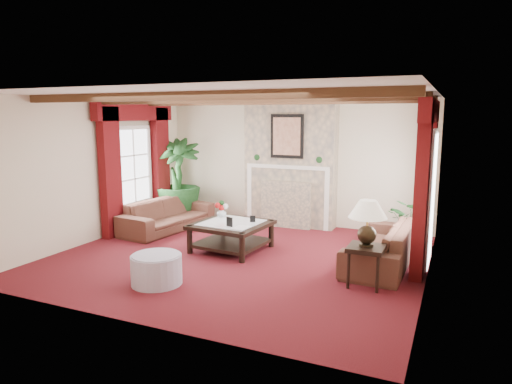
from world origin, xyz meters
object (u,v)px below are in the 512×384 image
at_px(sofa_right, 382,238).
at_px(side_table, 365,266).
at_px(coffee_table, 231,236).
at_px(ottoman, 157,270).
at_px(sofa_left, 168,210).
at_px(potted_palm, 178,197).

relative_size(sofa_right, side_table, 3.88).
distance_m(sofa_right, side_table, 1.10).
xyz_separation_m(coffee_table, ottoman, (-0.22, -1.93, -0.04)).
xyz_separation_m(sofa_left, side_table, (4.41, -1.56, -0.14)).
relative_size(sofa_left, coffee_table, 1.85).
bearing_deg(sofa_right, coffee_table, -81.41).
relative_size(sofa_right, coffee_table, 1.86).
height_order(potted_palm, side_table, potted_palm).
xyz_separation_m(sofa_left, potted_palm, (-0.36, 0.92, 0.10)).
bearing_deg(potted_palm, coffee_table, -36.87).
bearing_deg(potted_palm, ottoman, -60.63).
xyz_separation_m(sofa_right, potted_palm, (-4.83, 1.39, 0.09)).
xyz_separation_m(side_table, ottoman, (-2.74, -1.13, -0.08)).
bearing_deg(ottoman, coffee_table, 83.57).
bearing_deg(coffee_table, sofa_right, 11.35).
relative_size(side_table, ottoman, 0.80).
bearing_deg(sofa_right, side_table, -0.89).
height_order(sofa_left, coffee_table, sofa_left).
relative_size(sofa_right, potted_palm, 1.05).
bearing_deg(sofa_right, potted_palm, -104.07).
xyz_separation_m(sofa_right, side_table, (-0.06, -1.09, -0.15)).
xyz_separation_m(sofa_right, coffee_table, (-2.58, -0.30, -0.19)).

